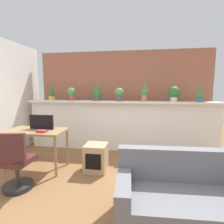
{
  "coord_description": "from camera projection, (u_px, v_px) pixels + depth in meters",
  "views": [
    {
      "loc": [
        0.48,
        -2.21,
        1.52
      ],
      "look_at": [
        -0.08,
        1.29,
        1.04
      ],
      "focal_mm": 28.3,
      "sensor_mm": 36.0,
      "label": 1
    }
  ],
  "objects": [
    {
      "name": "ground_plane",
      "position": [
        103.0,
        199.0,
        2.44
      ],
      "size": [
        12.0,
        12.0,
        0.0
      ],
      "primitive_type": "plane",
      "color": "brown"
    },
    {
      "name": "divider_wall",
      "position": [
        120.0,
        127.0,
        4.32
      ],
      "size": [
        4.55,
        0.16,
        1.18
      ],
      "primitive_type": "cube",
      "color": "white",
      "rests_on": "ground"
    },
    {
      "name": "plant_shelf",
      "position": [
        120.0,
        102.0,
        4.2
      ],
      "size": [
        4.55,
        0.34,
        0.04
      ],
      "primitive_type": "cube",
      "color": "white",
      "rests_on": "divider_wall"
    },
    {
      "name": "brick_wall_behind",
      "position": [
        122.0,
        98.0,
        4.82
      ],
      "size": [
        4.55,
        0.1,
        2.5
      ],
      "primitive_type": "cube",
      "color": "#AD664C",
      "rests_on": "ground"
    },
    {
      "name": "potted_plant_0",
      "position": [
        51.0,
        92.0,
        4.48
      ],
      "size": [
        0.15,
        0.15,
        0.47
      ],
      "color": "gold",
      "rests_on": "plant_shelf"
    },
    {
      "name": "potted_plant_1",
      "position": [
        72.0,
        93.0,
        4.36
      ],
      "size": [
        0.21,
        0.21,
        0.32
      ],
      "color": "#B7474C",
      "rests_on": "plant_shelf"
    },
    {
      "name": "potted_plant_2",
      "position": [
        97.0,
        92.0,
        4.29
      ],
      "size": [
        0.23,
        0.23,
        0.44
      ],
      "color": "#4C4C51",
      "rests_on": "plant_shelf"
    },
    {
      "name": "potted_plant_3",
      "position": [
        119.0,
        94.0,
        4.14
      ],
      "size": [
        0.21,
        0.21,
        0.31
      ],
      "color": "#4C4C51",
      "rests_on": "plant_shelf"
    },
    {
      "name": "potted_plant_4",
      "position": [
        144.0,
        92.0,
        4.07
      ],
      "size": [
        0.17,
        0.17,
        0.43
      ],
      "color": "#C66B42",
      "rests_on": "plant_shelf"
    },
    {
      "name": "potted_plant_5",
      "position": [
        174.0,
        93.0,
        4.0
      ],
      "size": [
        0.27,
        0.27,
        0.34
      ],
      "color": "silver",
      "rests_on": "plant_shelf"
    },
    {
      "name": "potted_plant_6",
      "position": [
        200.0,
        93.0,
        3.87
      ],
      "size": [
        0.14,
        0.14,
        0.44
      ],
      "color": "#386B84",
      "rests_on": "plant_shelf"
    },
    {
      "name": "desk",
      "position": [
        36.0,
        134.0,
        3.3
      ],
      "size": [
        1.1,
        0.6,
        0.75
      ],
      "color": "#99754C",
      "rests_on": "ground"
    },
    {
      "name": "tv_monitor",
      "position": [
        41.0,
        122.0,
        3.34
      ],
      "size": [
        0.47,
        0.04,
        0.27
      ],
      "primitive_type": "cube",
      "color": "black",
      "rests_on": "desk"
    },
    {
      "name": "office_chair",
      "position": [
        15.0,
        166.0,
        2.6
      ],
      "size": [
        0.49,
        0.49,
        0.91
      ],
      "color": "#262628",
      "rests_on": "ground"
    },
    {
      "name": "side_cube_shelf",
      "position": [
        96.0,
        157.0,
        3.26
      ],
      "size": [
        0.4,
        0.41,
        0.5
      ],
      "color": "tan",
      "rests_on": "ground"
    },
    {
      "name": "book_on_desk",
      "position": [
        42.0,
        131.0,
        3.11
      ],
      "size": [
        0.16,
        0.12,
        0.04
      ],
      "primitive_type": "cube",
      "color": "#B22D33",
      "rests_on": "desk"
    },
    {
      "name": "couch",
      "position": [
        187.0,
        201.0,
        1.95
      ],
      "size": [
        1.6,
        0.84,
        0.8
      ],
      "color": "slate",
      "rests_on": "ground"
    }
  ]
}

